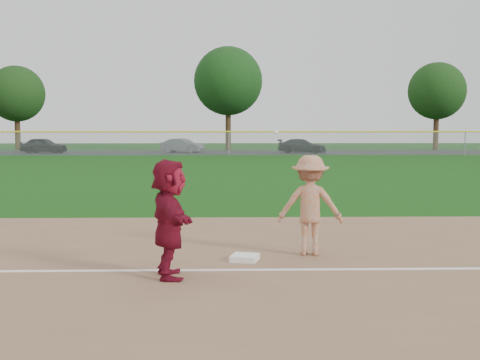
{
  "coord_description": "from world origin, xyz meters",
  "views": [
    {
      "loc": [
        -0.29,
        -10.45,
        2.35
      ],
      "look_at": [
        0.0,
        1.5,
        1.3
      ],
      "focal_mm": 45.0,
      "sensor_mm": 36.0,
      "label": 1
    }
  ],
  "objects_px": {
    "base_runner": "(169,219)",
    "car_right": "(302,146)",
    "first_base": "(245,258)",
    "car_left": "(44,145)",
    "car_mid": "(182,146)"
  },
  "relations": [
    {
      "from": "car_right",
      "to": "car_mid",
      "type": "bearing_deg",
      "value": 97.35
    },
    {
      "from": "base_runner",
      "to": "car_right",
      "type": "xyz_separation_m",
      "value": [
        7.93,
        46.03,
        -0.29
      ]
    },
    {
      "from": "base_runner",
      "to": "car_right",
      "type": "height_order",
      "value": "base_runner"
    },
    {
      "from": "base_runner",
      "to": "car_mid",
      "type": "bearing_deg",
      "value": -5.91
    },
    {
      "from": "car_right",
      "to": "base_runner",
      "type": "bearing_deg",
      "value": -177.3
    },
    {
      "from": "car_left",
      "to": "car_mid",
      "type": "relative_size",
      "value": 1.04
    },
    {
      "from": "base_runner",
      "to": "car_right",
      "type": "relative_size",
      "value": 0.42
    },
    {
      "from": "first_base",
      "to": "car_right",
      "type": "relative_size",
      "value": 0.1
    },
    {
      "from": "base_runner",
      "to": "car_right",
      "type": "bearing_deg",
      "value": -19.51
    },
    {
      "from": "base_runner",
      "to": "car_left",
      "type": "height_order",
      "value": "base_runner"
    },
    {
      "from": "car_left",
      "to": "car_mid",
      "type": "distance_m",
      "value": 12.65
    },
    {
      "from": "base_runner",
      "to": "car_left",
      "type": "bearing_deg",
      "value": 9.1
    },
    {
      "from": "car_left",
      "to": "car_mid",
      "type": "xyz_separation_m",
      "value": [
        12.63,
        0.78,
        -0.05
      ]
    },
    {
      "from": "car_left",
      "to": "car_right",
      "type": "relative_size",
      "value": 0.94
    },
    {
      "from": "car_left",
      "to": "car_mid",
      "type": "bearing_deg",
      "value": -77.13
    }
  ]
}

